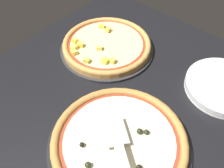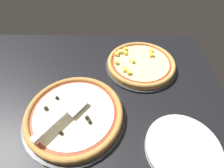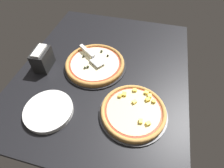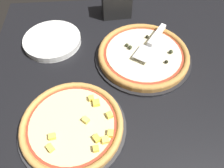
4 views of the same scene
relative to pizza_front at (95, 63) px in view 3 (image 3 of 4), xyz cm
name	(u,v)px [view 3 (image 3 of 4)]	position (x,y,z in cm)	size (l,w,h in cm)	color
ground_plane	(104,71)	(0.82, 6.35, -4.21)	(125.79, 103.82, 3.60)	black
pizza_pan_front	(95,66)	(0.01, 0.00, -1.91)	(39.98, 39.98, 1.00)	black
pizza_front	(95,63)	(0.00, 0.00, 0.00)	(37.58, 37.58, 3.77)	#B77F3D
pizza_pan_back	(133,113)	(28.45, 29.90, -1.91)	(35.53, 35.53, 1.00)	#2D2D30
pizza_back	(133,111)	(28.38, 29.93, 0.09)	(33.40, 33.40, 3.76)	#C68E47
serving_spatula	(89,53)	(-5.36, -5.67, 3.20)	(17.18, 21.33, 2.00)	#B7B7BC
plate_stack	(49,111)	(38.54, -12.63, -1.01)	(25.14, 25.14, 2.80)	white
napkin_holder	(42,59)	(8.33, -31.17, 4.11)	(14.27, 9.63, 13.67)	black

